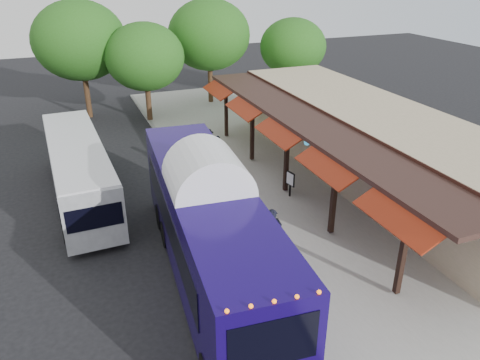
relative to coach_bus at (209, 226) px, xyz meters
name	(u,v)px	position (x,y,z in m)	size (l,w,h in m)	color
ground	(242,257)	(1.45, 0.73, -2.06)	(90.00, 90.00, 0.00)	black
sidewalk	(308,188)	(6.45, 4.73, -1.98)	(10.00, 40.00, 0.15)	#9E9B93
curb	(209,207)	(1.50, 4.73, -1.98)	(0.20, 40.00, 0.16)	gray
station_shelter	(371,144)	(9.83, 4.73, -0.21)	(8.15, 20.00, 3.60)	tan
coach_bus	(209,226)	(0.00, 0.00, 0.00)	(3.47, 12.11, 3.83)	#160754
city_bus	(79,169)	(-3.62, 7.70, -0.55)	(2.58, 10.24, 2.73)	gray
ped_a	(273,233)	(2.43, 0.19, -0.97)	(0.69, 0.45, 1.88)	black
ped_b	(198,158)	(2.05, 8.16, -1.06)	(0.83, 0.64, 1.70)	black
ped_c	(218,150)	(3.36, 8.84, -1.10)	(0.95, 0.39, 1.62)	black
ped_d	(208,142)	(3.28, 10.25, -1.13)	(1.00, 0.57, 1.54)	black
sign_board	(290,180)	(5.20, 4.20, -1.09)	(0.16, 0.55, 1.21)	black
tree_left	(145,57)	(1.58, 17.85, 2.27)	(5.07, 5.07, 6.49)	#382314
tree_mid	(209,35)	(6.82, 20.56, 3.00)	(5.93, 5.93, 7.59)	#382314
tree_right	(293,47)	(12.67, 18.70, 2.09)	(4.86, 4.86, 6.23)	#382314
tree_far	(80,41)	(-2.11, 20.43, 3.12)	(6.07, 6.07, 7.77)	#382314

